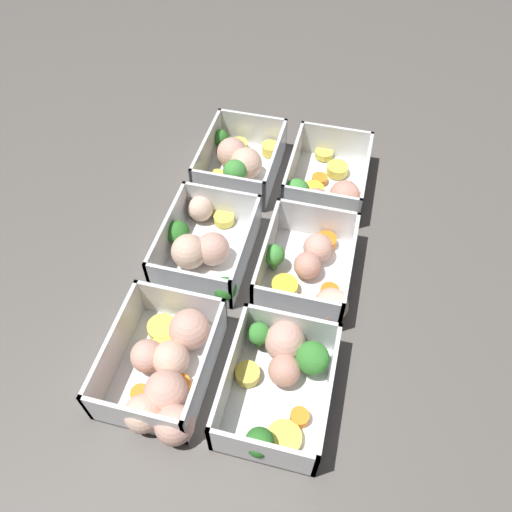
{
  "coord_description": "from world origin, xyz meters",
  "views": [
    {
      "loc": [
        0.41,
        0.1,
        0.56
      ],
      "look_at": [
        0.0,
        0.0,
        0.02
      ],
      "focal_mm": 35.0,
      "sensor_mm": 36.0,
      "label": 1
    }
  ],
  "objects": [
    {
      "name": "ground_plane",
      "position": [
        0.0,
        0.0,
        0.0
      ],
      "size": [
        4.0,
        4.0,
        0.0
      ],
      "primitive_type": "plane",
      "color": "#56514C"
    },
    {
      "name": "container_near_left",
      "position": [
        -0.18,
        -0.07,
        0.02
      ],
      "size": [
        0.16,
        0.12,
        0.06
      ],
      "color": "white",
      "rests_on": "ground_plane"
    },
    {
      "name": "container_near_center",
      "position": [
        0.0,
        -0.08,
        0.02
      ],
      "size": [
        0.17,
        0.12,
        0.06
      ],
      "color": "white",
      "rests_on": "ground_plane"
    },
    {
      "name": "container_near_right",
      "position": [
        0.19,
        -0.06,
        0.02
      ],
      "size": [
        0.18,
        0.13,
        0.06
      ],
      "color": "white",
      "rests_on": "ground_plane"
    },
    {
      "name": "container_far_left",
      "position": [
        -0.16,
        0.07,
        0.02
      ],
      "size": [
        0.19,
        0.12,
        0.06
      ],
      "color": "white",
      "rests_on": "ground_plane"
    },
    {
      "name": "container_far_center",
      "position": [
        0.01,
        0.08,
        0.02
      ],
      "size": [
        0.17,
        0.13,
        0.06
      ],
      "color": "white",
      "rests_on": "ground_plane"
    },
    {
      "name": "container_far_right",
      "position": [
        0.17,
        0.07,
        0.02
      ],
      "size": [
        0.17,
        0.12,
        0.06
      ],
      "color": "white",
      "rests_on": "ground_plane"
    }
  ]
}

